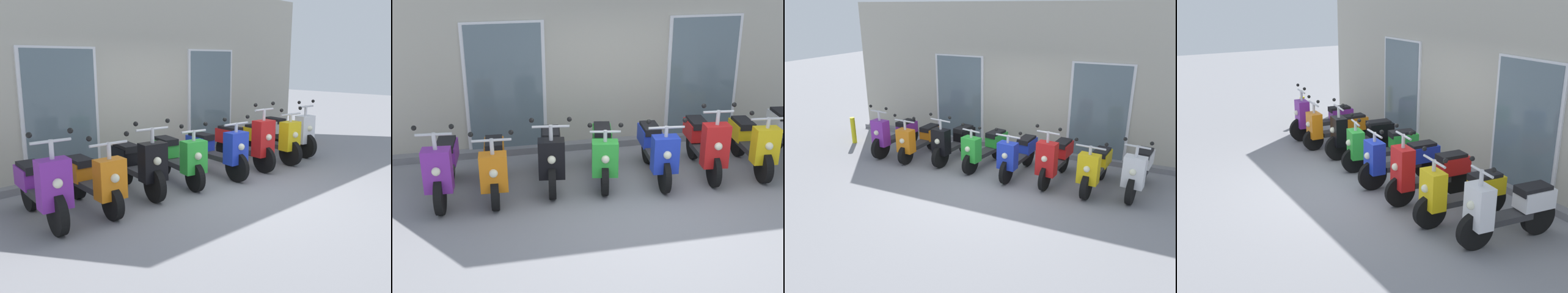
{
  "view_description": "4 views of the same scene",
  "coord_description": "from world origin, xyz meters",
  "views": [
    {
      "loc": [
        -4.86,
        -4.17,
        2.09
      ],
      "look_at": [
        -0.37,
        0.56,
        0.69
      ],
      "focal_mm": 37.57,
      "sensor_mm": 36.0,
      "label": 1
    },
    {
      "loc": [
        -2.27,
        -6.39,
        3.6
      ],
      "look_at": [
        -0.76,
        0.51,
        0.74
      ],
      "focal_mm": 48.31,
      "sensor_mm": 36.0,
      "label": 2
    },
    {
      "loc": [
        2.99,
        -6.61,
        3.44
      ],
      "look_at": [
        -0.44,
        0.72,
        0.54
      ],
      "focal_mm": 35.89,
      "sensor_mm": 36.0,
      "label": 3
    },
    {
      "loc": [
        6.84,
        -3.6,
        3.31
      ],
      "look_at": [
        0.21,
        0.37,
        0.73
      ],
      "focal_mm": 43.3,
      "sensor_mm": 36.0,
      "label": 4
    }
  ],
  "objects": [
    {
      "name": "curb_bollard",
      "position": [
        -4.27,
        0.95,
        0.35
      ],
      "size": [
        0.12,
        0.12,
        0.7
      ],
      "primitive_type": "cylinder",
      "color": "yellow",
      "rests_on": "ground_plane"
    },
    {
      "name": "scooter_blue",
      "position": [
        0.41,
        0.83,
        0.48
      ],
      "size": [
        0.6,
        1.64,
        1.15
      ],
      "color": "black",
      "rests_on": "ground_plane"
    },
    {
      "name": "scooter_yellow",
      "position": [
        2.04,
        0.8,
        0.46
      ],
      "size": [
        0.62,
        1.6,
        1.16
      ],
      "color": "black",
      "rests_on": "ground_plane"
    },
    {
      "name": "scooter_purple",
      "position": [
        -2.83,
        0.84,
        0.48
      ],
      "size": [
        0.55,
        1.62,
        1.29
      ],
      "color": "black",
      "rests_on": "ground_plane"
    },
    {
      "name": "ground_plane",
      "position": [
        0.0,
        0.0,
        0.0
      ],
      "size": [
        40.0,
        40.0,
        0.0
      ],
      "primitive_type": "plane",
      "color": "gray"
    },
    {
      "name": "scooter_green",
      "position": [
        -0.42,
        0.95,
        0.46
      ],
      "size": [
        0.64,
        1.58,
        1.11
      ],
      "color": "black",
      "rests_on": "ground_plane"
    },
    {
      "name": "scooter_red",
      "position": [
        1.22,
        0.81,
        0.52
      ],
      "size": [
        0.54,
        1.6,
        1.32
      ],
      "color": "black",
      "rests_on": "ground_plane"
    },
    {
      "name": "scooter_orange",
      "position": [
        -2.1,
        0.83,
        0.44
      ],
      "size": [
        0.6,
        1.56,
        1.16
      ],
      "color": "black",
      "rests_on": "ground_plane"
    },
    {
      "name": "scooter_black",
      "position": [
        -1.23,
        0.95,
        0.47
      ],
      "size": [
        0.6,
        1.57,
        1.23
      ],
      "color": "black",
      "rests_on": "ground_plane"
    },
    {
      "name": "storefront_facade",
      "position": [
        0.0,
        2.5,
        1.73
      ],
      "size": [
        9.85,
        0.5,
        3.58
      ],
      "color": "#B2AD9E",
      "rests_on": "ground_plane"
    },
    {
      "name": "scooter_white",
      "position": [
        2.83,
        0.94,
        0.49
      ],
      "size": [
        0.56,
        1.6,
        1.24
      ],
      "color": "black",
      "rests_on": "ground_plane"
    }
  ]
}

